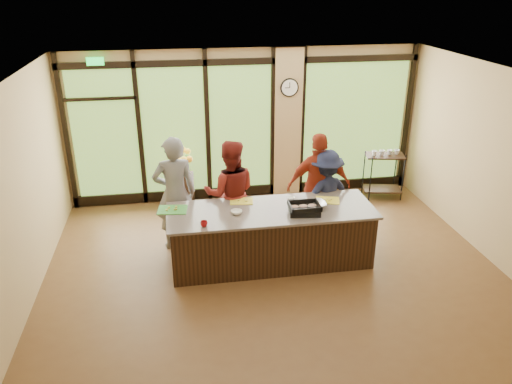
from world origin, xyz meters
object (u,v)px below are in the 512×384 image
object	(u,v)px
island_base	(271,237)
bar_cart	(384,170)
flower_stand	(183,191)
cook_left	(175,194)
cook_right	(325,195)
roasting_pan	(304,210)

from	to	relation	value
island_base	bar_cart	distance (m)	3.45
bar_cart	flower_stand	bearing A→B (deg)	-170.70
island_base	bar_cart	xyz separation A→B (m)	(2.74, 2.09, 0.18)
cook_left	bar_cart	world-z (taller)	cook_left
cook_left	flower_stand	size ratio (longest dim) A/B	2.64
cook_left	cook_right	bearing A→B (deg)	172.91
cook_right	bar_cart	world-z (taller)	cook_right
island_base	roasting_pan	size ratio (longest dim) A/B	6.74
flower_stand	island_base	bearing A→B (deg)	-39.02
island_base	roasting_pan	xyz separation A→B (m)	(0.47, -0.20, 0.52)
island_base	cook_left	world-z (taller)	cook_left
cook_right	roasting_pan	bearing A→B (deg)	38.03
island_base	cook_right	xyz separation A→B (m)	(1.08, 0.69, 0.36)
roasting_pan	flower_stand	xyz separation A→B (m)	(-1.79, 2.46, -0.59)
cook_right	flower_stand	size ratio (longest dim) A/B	2.17
cook_left	roasting_pan	world-z (taller)	cook_left
cook_left	flower_stand	distance (m)	1.62
island_base	cook_left	distance (m)	1.72
cook_left	flower_stand	world-z (taller)	cook_left
bar_cart	cook_left	bearing A→B (deg)	-150.70
roasting_pan	bar_cart	world-z (taller)	bar_cart
cook_left	bar_cart	size ratio (longest dim) A/B	1.87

